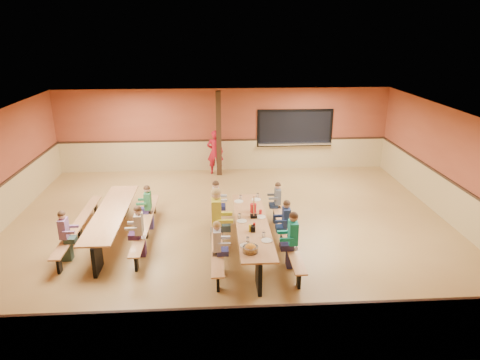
{
  "coord_description": "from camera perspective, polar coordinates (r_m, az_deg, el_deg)",
  "views": [
    {
      "loc": [
        -0.36,
        -10.26,
        5.04
      ],
      "look_at": [
        0.31,
        0.56,
        1.15
      ],
      "focal_mm": 32.0,
      "sensor_mm": 36.0,
      "label": 1
    }
  ],
  "objects": [
    {
      "name": "seated_child_teal_right",
      "position": [
        9.5,
        7.03,
        -7.97
      ],
      "size": [
        0.41,
        0.34,
        1.3
      ],
      "primitive_type": null,
      "color": "#16907A",
      "rests_on": "ground"
    },
    {
      "name": "room_envelope",
      "position": [
        11.15,
        -1.4,
        -3.24
      ],
      "size": [
        12.04,
        10.04,
        3.02
      ],
      "color": "brown",
      "rests_on": "ground"
    },
    {
      "name": "seated_child_purple_sec",
      "position": [
        10.48,
        -22.32,
        -6.93
      ],
      "size": [
        0.36,
        0.3,
        1.2
      ],
      "primitive_type": null,
      "color": "slate",
      "rests_on": "ground"
    },
    {
      "name": "seated_child_navy_right",
      "position": [
        10.29,
        6.15,
        -5.92
      ],
      "size": [
        0.37,
        0.3,
        1.21
      ],
      "primitive_type": null,
      "color": "navy",
      "rests_on": "ground"
    },
    {
      "name": "condiment_mustard",
      "position": [
        9.56,
        1.33,
        -6.42
      ],
      "size": [
        0.06,
        0.06,
        0.17
      ],
      "primitive_type": "cylinder",
      "color": "yellow",
      "rests_on": "cafeteria_table_main"
    },
    {
      "name": "chip_bowl",
      "position": [
        8.76,
        1.39,
        -9.12
      ],
      "size": [
        0.32,
        0.32,
        0.15
      ],
      "primitive_type": null,
      "color": "orange",
      "rests_on": "cafeteria_table_main"
    },
    {
      "name": "cafeteria_table_second",
      "position": [
        11.15,
        -16.69,
        -5.03
      ],
      "size": [
        1.91,
        3.7,
        0.74
      ],
      "color": "#B87B49",
      "rests_on": "ground"
    },
    {
      "name": "standing_woman",
      "position": [
        15.4,
        -3.33,
        3.73
      ],
      "size": [
        0.6,
        0.41,
        1.6
      ],
      "primitive_type": "imported",
      "rotation": [
        0.0,
        0.0,
        3.1
      ],
      "color": "#AE1323",
      "rests_on": "ground"
    },
    {
      "name": "seated_child_green_sec",
      "position": [
        11.45,
        -12.13,
        -3.6
      ],
      "size": [
        0.36,
        0.29,
        1.18
      ],
      "primitive_type": null,
      "color": "#2F7441",
      "rests_on": "ground"
    },
    {
      "name": "ground",
      "position": [
        11.43,
        -1.38,
        -6.42
      ],
      "size": [
        12.0,
        12.0,
        0.0
      ],
      "primitive_type": "plane",
      "color": "olive",
      "rests_on": "ground"
    },
    {
      "name": "seated_child_tan_sec",
      "position": [
        10.15,
        -13.26,
        -6.69
      ],
      "size": [
        0.38,
        0.31,
        1.23
      ],
      "primitive_type": null,
      "color": "tan",
      "rests_on": "ground"
    },
    {
      "name": "seated_child_grey_left",
      "position": [
        11.4,
        -3.2,
        -3.13
      ],
      "size": [
        0.38,
        0.31,
        1.23
      ],
      "primitive_type": null,
      "color": "#BCBCBC",
      "rests_on": "ground"
    },
    {
      "name": "seated_adult_yellow",
      "position": [
        10.23,
        -3.15,
        -5.14
      ],
      "size": [
        0.5,
        0.41,
        1.48
      ],
      "primitive_type": null,
      "color": "gold",
      "rests_on": "ground"
    },
    {
      "name": "kitchen_pass_through",
      "position": [
        15.9,
        7.33,
        6.68
      ],
      "size": [
        2.78,
        0.28,
        1.38
      ],
      "color": "black",
      "rests_on": "ground"
    },
    {
      "name": "structural_post",
      "position": [
        15.08,
        -2.85,
        6.14
      ],
      "size": [
        0.18,
        0.18,
        3.0
      ],
      "primitive_type": "cube",
      "color": "black",
      "rests_on": "ground"
    },
    {
      "name": "cafeteria_table_main",
      "position": [
        10.1,
        1.61,
        -6.83
      ],
      "size": [
        1.91,
        3.7,
        0.74
      ],
      "color": "#B87B49",
      "rests_on": "ground"
    },
    {
      "name": "punch_pitcher",
      "position": [
        10.51,
        1.78,
        -3.76
      ],
      "size": [
        0.16,
        0.16,
        0.22
      ],
      "primitive_type": "cylinder",
      "color": "red",
      "rests_on": "cafeteria_table_main"
    },
    {
      "name": "napkin_dispenser",
      "position": [
        9.59,
        1.72,
        -6.49
      ],
      "size": [
        0.1,
        0.14,
        0.13
      ],
      "primitive_type": "cube",
      "color": "black",
      "rests_on": "cafeteria_table_main"
    },
    {
      "name": "seated_child_char_right",
      "position": [
        11.57,
        5.01,
        -3.07
      ],
      "size": [
        0.34,
        0.27,
        1.14
      ],
      "primitive_type": null,
      "color": "#52575D",
      "rests_on": "ground"
    },
    {
      "name": "place_settings",
      "position": [
        9.98,
        1.63,
        -5.45
      ],
      "size": [
        0.65,
        3.3,
        0.11
      ],
      "primitive_type": null,
      "color": "beige",
      "rests_on": "cafeteria_table_main"
    },
    {
      "name": "seated_child_white_left",
      "position": [
        9.24,
        -3.06,
        -9.02
      ],
      "size": [
        0.36,
        0.3,
        1.2
      ],
      "primitive_type": null,
      "color": "silver",
      "rests_on": "ground"
    },
    {
      "name": "condiment_ketchup",
      "position": [
        9.65,
        1.91,
        -6.18
      ],
      "size": [
        0.06,
        0.06,
        0.17
      ],
      "primitive_type": "cylinder",
      "color": "#B2140F",
      "rests_on": "cafeteria_table_main"
    },
    {
      "name": "table_paddle",
      "position": [
        10.23,
        1.84,
        -4.29
      ],
      "size": [
        0.16,
        0.16,
        0.56
      ],
      "color": "black",
      "rests_on": "cafeteria_table_main"
    }
  ]
}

